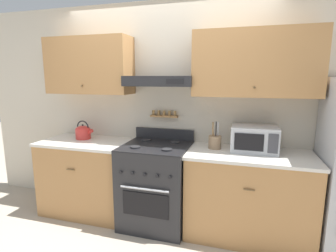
{
  "coord_description": "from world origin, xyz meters",
  "views": [
    {
      "loc": [
        0.92,
        -2.37,
        1.68
      ],
      "look_at": [
        0.15,
        0.28,
        1.16
      ],
      "focal_mm": 28.0,
      "sensor_mm": 36.0,
      "label": 1
    }
  ],
  "objects_px": {
    "microwave": "(254,139)",
    "tea_kettle": "(83,132)",
    "stove_range": "(156,184)",
    "utensil_crock": "(215,142)"
  },
  "relations": [
    {
      "from": "microwave",
      "to": "tea_kettle",
      "type": "bearing_deg",
      "value": -179.5
    },
    {
      "from": "stove_range",
      "to": "utensil_crock",
      "type": "xyz_separation_m",
      "value": [
        0.64,
        0.11,
        0.52
      ]
    },
    {
      "from": "stove_range",
      "to": "utensil_crock",
      "type": "relative_size",
      "value": 3.58
    },
    {
      "from": "stove_range",
      "to": "tea_kettle",
      "type": "xyz_separation_m",
      "value": [
        -1.0,
        0.11,
        0.53
      ]
    },
    {
      "from": "stove_range",
      "to": "tea_kettle",
      "type": "relative_size",
      "value": 4.43
    },
    {
      "from": "microwave",
      "to": "utensil_crock",
      "type": "height_order",
      "value": "utensil_crock"
    },
    {
      "from": "stove_range",
      "to": "utensil_crock",
      "type": "bearing_deg",
      "value": 9.93
    },
    {
      "from": "stove_range",
      "to": "tea_kettle",
      "type": "distance_m",
      "value": 1.14
    },
    {
      "from": "microwave",
      "to": "utensil_crock",
      "type": "xyz_separation_m",
      "value": [
        -0.4,
        -0.02,
        -0.06
      ]
    },
    {
      "from": "stove_range",
      "to": "utensil_crock",
      "type": "distance_m",
      "value": 0.83
    }
  ]
}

